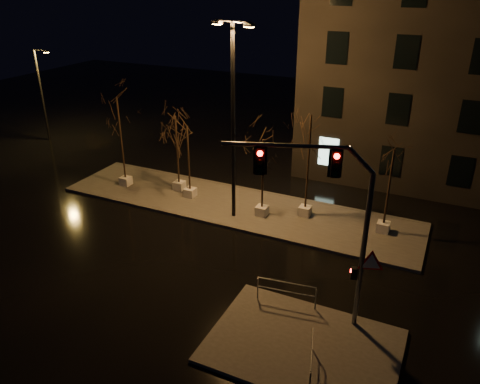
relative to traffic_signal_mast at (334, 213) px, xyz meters
The scene contains 14 objects.
ground 9.50m from the traffic_signal_mast, 166.34° to the left, with size 90.00×90.00×0.00m, color black.
median 12.18m from the traffic_signal_mast, 134.72° to the left, with size 22.00×5.00×0.15m, color #43413C.
sidewalk_corner 5.22m from the traffic_signal_mast, 101.55° to the right, with size 7.00×5.00×0.15m, color #43413C.
tree_0 17.32m from the traffic_signal_mast, 154.30° to the left, with size 1.80×1.80×6.02m.
tree_1 14.69m from the traffic_signal_mast, 145.07° to the left, with size 1.80×1.80×5.02m.
tree_2 13.40m from the traffic_signal_mast, 144.32° to the left, with size 1.80×1.80×4.69m.
tree_3 9.49m from the traffic_signal_mast, 128.15° to the left, with size 1.80×1.80×4.69m.
tree_4 9.16m from the traffic_signal_mast, 112.81° to the left, with size 1.80×1.80×6.10m.
tree_5 8.54m from the traffic_signal_mast, 84.14° to the left, with size 1.80×1.80×4.85m.
traffic_signal_mast is the anchor object (origin of this frame).
streetlight_main 9.93m from the traffic_signal_mast, 137.44° to the left, with size 2.62×1.05×10.64m.
streetlight_far 30.34m from the traffic_signal_mast, 155.35° to the left, with size 1.47×0.42×7.50m.
guard_rail_a 4.54m from the traffic_signal_mast, 167.08° to the left, with size 2.51×0.38×1.09m.
guard_rail_b 5.02m from the traffic_signal_mast, 83.47° to the right, with size 0.61×2.12×1.04m.
Camera 1 is at (11.14, -16.74, 12.75)m, focal length 35.00 mm.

